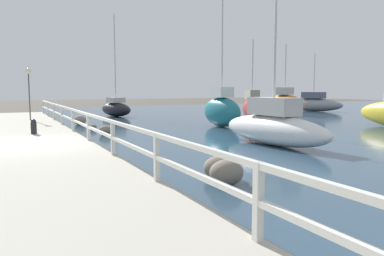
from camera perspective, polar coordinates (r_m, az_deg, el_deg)
ground_plane at (r=13.35m, az=-23.58°, el=-3.31°), size 120.00×120.00×0.00m
dock_walkway at (r=13.33m, az=-23.61°, el=-2.79°), size 4.06×36.00×0.25m
railing at (r=13.48m, az=-15.52°, el=0.92°), size 0.10×32.50×0.95m
boulder_water_edge at (r=22.29m, az=-16.74°, el=1.18°), size 0.72×0.65×0.54m
boulder_near_dock at (r=17.02m, az=-13.12°, el=-0.34°), size 0.56×0.50×0.42m
boulder_mid_strip at (r=7.99m, az=5.28°, el=-6.79°), size 0.74×0.67×0.56m
boulder_upstream at (r=19.15m, az=-14.89°, el=0.11°), size 0.39×0.35×0.29m
boulder_far_strip at (r=8.57m, az=4.10°, el=-6.01°), size 0.71×0.63×0.53m
mooring_bollard at (r=16.17m, az=-22.98°, el=0.22°), size 0.23×0.23×0.60m
dock_lamp at (r=23.37m, az=-23.64°, el=6.77°), size 0.30×0.30×2.94m
sailboat_gray at (r=35.89m, az=18.00°, el=3.55°), size 3.38×5.61×5.18m
sailboat_white at (r=13.88m, az=12.28°, el=0.22°), size 1.59×5.25×5.68m
sailboat_orange at (r=30.40m, az=13.92°, el=3.62°), size 1.93×3.95×5.49m
sailboat_teal at (r=20.27m, az=4.54°, el=2.77°), size 1.20×3.22×7.72m
sailboat_black at (r=28.32m, az=-11.51°, el=2.97°), size 2.09×3.93×7.42m
sailboat_red at (r=25.58m, az=9.11°, el=3.14°), size 2.50×4.30×5.29m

